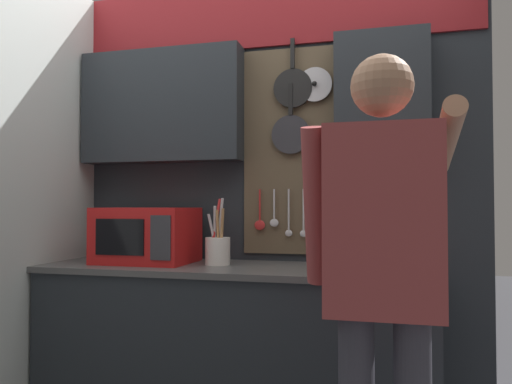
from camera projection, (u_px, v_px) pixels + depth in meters
base_cabinet_counter at (233, 358)px, 2.47m from camera, size 1.94×0.59×0.90m
back_wall_unit at (243, 159)px, 2.76m from camera, size 2.51×0.20×2.45m
side_wall at (5, 201)px, 2.34m from camera, size 0.04×1.60×2.45m
microwave at (147, 235)px, 2.63m from camera, size 0.48×0.38×0.29m
knife_block at (381, 248)px, 2.33m from camera, size 0.13×0.16×0.28m
utensil_crock at (218, 248)px, 2.53m from camera, size 0.13×0.13×0.34m
person at (383, 260)px, 1.66m from camera, size 0.54×0.66×1.71m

